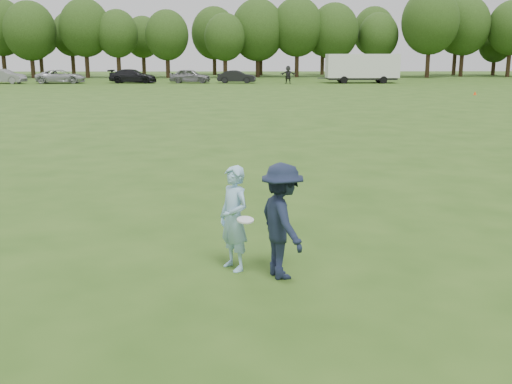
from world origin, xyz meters
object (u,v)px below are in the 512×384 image
(player_far_d, at_px, (288,75))
(defender, at_px, (282,221))
(car_d, at_px, (133,76))
(cargo_trailer, at_px, (362,67))
(car_f, at_px, (237,77))
(field_cone, at_px, (475,93))
(car_b, at_px, (3,76))
(thrower, at_px, (234,218))
(car_c, at_px, (61,77))
(car_e, at_px, (190,76))

(player_far_d, bearing_deg, defender, -87.39)
(player_far_d, bearing_deg, car_d, -177.71)
(car_d, bearing_deg, cargo_trailer, -86.47)
(player_far_d, height_order, car_f, player_far_d)
(defender, distance_m, car_f, 59.46)
(defender, relative_size, field_cone, 6.08)
(player_far_d, xyz_separation_m, car_b, (-31.54, 0.76, -0.19))
(defender, distance_m, car_b, 65.00)
(field_cone, bearing_deg, thrower, -115.88)
(player_far_d, distance_m, car_b, 31.55)
(car_c, bearing_deg, field_cone, -120.15)
(cargo_trailer, bearing_deg, thrower, -103.12)
(car_e, bearing_deg, car_f, -89.38)
(car_c, bearing_deg, car_e, -92.75)
(car_d, height_order, field_cone, car_d)
(car_d, bearing_deg, field_cone, -117.44)
(car_f, height_order, field_cone, car_f)
(defender, bearing_deg, player_far_d, -24.36)
(thrower, xyz_separation_m, car_c, (-19.97, 59.12, -0.11))
(player_far_d, xyz_separation_m, car_e, (-10.96, 1.38, -0.19))
(car_c, bearing_deg, defender, -164.74)
(field_cone, bearing_deg, car_b, 157.33)
(defender, xyz_separation_m, car_b, (-26.95, 59.15, -0.13))
(car_e, distance_m, field_cone, 31.72)
(player_far_d, xyz_separation_m, car_c, (-25.32, 1.08, -0.23))
(car_c, bearing_deg, car_b, 89.06)
(car_b, distance_m, car_c, 6.23)
(player_far_d, xyz_separation_m, cargo_trailer, (8.39, 0.93, 0.80))
(cargo_trailer, bearing_deg, car_d, 178.80)
(thrower, distance_m, defender, 0.83)
(defender, distance_m, car_c, 62.98)
(thrower, xyz_separation_m, defender, (0.75, -0.36, 0.05))
(car_d, relative_size, car_e, 1.16)
(thrower, relative_size, player_far_d, 0.88)
(car_c, height_order, car_d, car_d)
(thrower, bearing_deg, player_far_d, 138.33)
(field_cone, bearing_deg, player_far_d, 127.40)
(car_b, bearing_deg, car_e, -80.31)
(car_b, distance_m, car_d, 14.17)
(car_e, relative_size, cargo_trailer, 0.51)
(defender, relative_size, car_b, 0.38)
(car_b, height_order, car_c, car_b)
(car_d, distance_m, field_cone, 37.04)
(thrower, relative_size, cargo_trailer, 0.19)
(thrower, bearing_deg, field_cone, 117.72)
(thrower, xyz_separation_m, player_far_d, (5.35, 58.04, 0.11))
(car_b, distance_m, cargo_trailer, 39.95)
(player_far_d, distance_m, field_cone, 22.98)
(car_d, xyz_separation_m, car_f, (11.69, -0.41, -0.06))
(car_e, xyz_separation_m, field_cone, (24.91, -19.63, -0.63))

